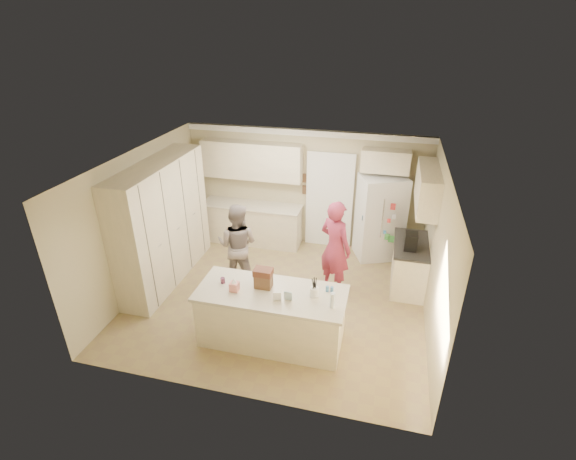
% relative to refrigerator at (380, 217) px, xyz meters
% --- Properties ---
extents(floor, '(5.20, 4.60, 0.02)m').
position_rel_refrigerator_xyz_m(floor, '(-1.66, -2.05, -0.91)').
color(floor, olive).
rests_on(floor, ground).
extents(ceiling, '(5.20, 4.60, 0.02)m').
position_rel_refrigerator_xyz_m(ceiling, '(-1.66, -2.05, 1.71)').
color(ceiling, white).
rests_on(ceiling, wall_back).
extents(wall_back, '(5.20, 0.02, 2.60)m').
position_rel_refrigerator_xyz_m(wall_back, '(-1.66, 0.26, 0.40)').
color(wall_back, '#C2B68C').
rests_on(wall_back, ground).
extents(wall_front, '(5.20, 0.02, 2.60)m').
position_rel_refrigerator_xyz_m(wall_front, '(-1.66, -4.36, 0.40)').
color(wall_front, '#C2B68C').
rests_on(wall_front, ground).
extents(wall_left, '(0.02, 4.60, 2.60)m').
position_rel_refrigerator_xyz_m(wall_left, '(-4.27, -2.05, 0.40)').
color(wall_left, '#C2B68C').
rests_on(wall_left, ground).
extents(wall_right, '(0.02, 4.60, 2.60)m').
position_rel_refrigerator_xyz_m(wall_right, '(0.95, -2.05, 0.40)').
color(wall_right, '#C2B68C').
rests_on(wall_right, ground).
extents(crown_back, '(5.20, 0.08, 0.12)m').
position_rel_refrigerator_xyz_m(crown_back, '(-1.66, 0.21, 1.63)').
color(crown_back, white).
rests_on(crown_back, wall_back).
extents(pantry_bank, '(0.60, 2.60, 2.35)m').
position_rel_refrigerator_xyz_m(pantry_bank, '(-3.96, -1.85, 0.28)').
color(pantry_bank, beige).
rests_on(pantry_bank, floor).
extents(back_base_cab, '(2.20, 0.60, 0.88)m').
position_rel_refrigerator_xyz_m(back_base_cab, '(-2.81, -0.05, -0.46)').
color(back_base_cab, beige).
rests_on(back_base_cab, floor).
extents(back_countertop, '(2.24, 0.63, 0.04)m').
position_rel_refrigerator_xyz_m(back_countertop, '(-2.81, -0.06, 0.00)').
color(back_countertop, beige).
rests_on(back_countertop, back_base_cab).
extents(back_upper_cab, '(2.20, 0.35, 0.80)m').
position_rel_refrigerator_xyz_m(back_upper_cab, '(-2.81, 0.07, 1.00)').
color(back_upper_cab, beige).
rests_on(back_upper_cab, wall_back).
extents(doorway_opening, '(0.90, 0.06, 2.10)m').
position_rel_refrigerator_xyz_m(doorway_opening, '(-1.11, 0.23, 0.15)').
color(doorway_opening, black).
rests_on(doorway_opening, floor).
extents(doorway_casing, '(1.02, 0.03, 2.22)m').
position_rel_refrigerator_xyz_m(doorway_casing, '(-1.11, 0.19, 0.15)').
color(doorway_casing, white).
rests_on(doorway_casing, floor).
extents(wall_frame_upper, '(0.15, 0.02, 0.20)m').
position_rel_refrigerator_xyz_m(wall_frame_upper, '(-1.64, 0.22, 0.65)').
color(wall_frame_upper, brown).
rests_on(wall_frame_upper, wall_back).
extents(wall_frame_lower, '(0.15, 0.02, 0.20)m').
position_rel_refrigerator_xyz_m(wall_frame_lower, '(-1.64, 0.22, 0.38)').
color(wall_frame_lower, brown).
rests_on(wall_frame_lower, wall_back).
extents(refrigerator, '(1.10, 0.99, 1.80)m').
position_rel_refrigerator_xyz_m(refrigerator, '(0.00, 0.00, 0.00)').
color(refrigerator, white).
rests_on(refrigerator, floor).
extents(fridge_seam, '(0.02, 0.02, 1.78)m').
position_rel_refrigerator_xyz_m(fridge_seam, '(0.00, -0.35, 0.00)').
color(fridge_seam, gray).
rests_on(fridge_seam, refrigerator).
extents(fridge_dispenser, '(0.22, 0.03, 0.35)m').
position_rel_refrigerator_xyz_m(fridge_dispenser, '(-0.22, -0.37, 0.25)').
color(fridge_dispenser, black).
rests_on(fridge_dispenser, refrigerator).
extents(fridge_handle_l, '(0.02, 0.02, 0.85)m').
position_rel_refrigerator_xyz_m(fridge_handle_l, '(-0.05, -0.37, 0.15)').
color(fridge_handle_l, silver).
rests_on(fridge_handle_l, refrigerator).
extents(fridge_handle_r, '(0.02, 0.02, 0.85)m').
position_rel_refrigerator_xyz_m(fridge_handle_r, '(0.05, -0.37, 0.15)').
color(fridge_handle_r, silver).
rests_on(fridge_handle_r, refrigerator).
extents(over_fridge_cab, '(0.95, 0.35, 0.45)m').
position_rel_refrigerator_xyz_m(over_fridge_cab, '(-0.01, 0.07, 1.20)').
color(over_fridge_cab, beige).
rests_on(over_fridge_cab, wall_back).
extents(right_base_cab, '(0.60, 1.20, 0.88)m').
position_rel_refrigerator_xyz_m(right_base_cab, '(0.64, -1.05, -0.46)').
color(right_base_cab, beige).
rests_on(right_base_cab, floor).
extents(right_countertop, '(0.63, 1.24, 0.04)m').
position_rel_refrigerator_xyz_m(right_countertop, '(0.63, -1.05, 0.00)').
color(right_countertop, '#2D2B28').
rests_on(right_countertop, right_base_cab).
extents(right_upper_cab, '(0.35, 1.50, 0.70)m').
position_rel_refrigerator_xyz_m(right_upper_cab, '(0.76, -0.85, 1.05)').
color(right_upper_cab, beige).
rests_on(right_upper_cab, wall_right).
extents(coffee_maker, '(0.22, 0.28, 0.30)m').
position_rel_refrigerator_xyz_m(coffee_maker, '(0.59, -1.25, 0.17)').
color(coffee_maker, black).
rests_on(coffee_maker, right_countertop).
extents(island_base, '(2.20, 0.90, 0.88)m').
position_rel_refrigerator_xyz_m(island_base, '(-1.46, -3.15, -0.46)').
color(island_base, beige).
rests_on(island_base, floor).
extents(island_top, '(2.28, 0.96, 0.05)m').
position_rel_refrigerator_xyz_m(island_top, '(-1.46, -3.15, 0.00)').
color(island_top, beige).
rests_on(island_top, island_base).
extents(utensil_crock, '(0.13, 0.13, 0.15)m').
position_rel_refrigerator_xyz_m(utensil_crock, '(-0.81, -3.10, 0.10)').
color(utensil_crock, white).
rests_on(utensil_crock, island_top).
extents(tissue_box, '(0.13, 0.13, 0.14)m').
position_rel_refrigerator_xyz_m(tissue_box, '(-2.01, -3.25, 0.10)').
color(tissue_box, '#E9857C').
rests_on(tissue_box, island_top).
extents(tissue_plume, '(0.08, 0.08, 0.08)m').
position_rel_refrigerator_xyz_m(tissue_plume, '(-2.01, -3.25, 0.20)').
color(tissue_plume, white).
rests_on(tissue_plume, tissue_box).
extents(dollhouse_body, '(0.26, 0.18, 0.22)m').
position_rel_refrigerator_xyz_m(dollhouse_body, '(-1.61, -3.05, 0.14)').
color(dollhouse_body, brown).
rests_on(dollhouse_body, island_top).
extents(dollhouse_roof, '(0.28, 0.20, 0.10)m').
position_rel_refrigerator_xyz_m(dollhouse_roof, '(-1.61, -3.05, 0.30)').
color(dollhouse_roof, '#592D1E').
rests_on(dollhouse_roof, dollhouse_body).
extents(jam_jar, '(0.07, 0.07, 0.09)m').
position_rel_refrigerator_xyz_m(jam_jar, '(-2.26, -3.10, 0.07)').
color(jam_jar, '#59263F').
rests_on(jam_jar, island_top).
extents(greeting_card_a, '(0.12, 0.06, 0.16)m').
position_rel_refrigerator_xyz_m(greeting_card_a, '(-1.31, -3.35, 0.11)').
color(greeting_card_a, white).
rests_on(greeting_card_a, island_top).
extents(greeting_card_b, '(0.12, 0.05, 0.16)m').
position_rel_refrigerator_xyz_m(greeting_card_b, '(-1.16, -3.30, 0.11)').
color(greeting_card_b, silver).
rests_on(greeting_card_b, island_top).
extents(water_bottle, '(0.07, 0.07, 0.24)m').
position_rel_refrigerator_xyz_m(water_bottle, '(-0.51, -3.30, 0.14)').
color(water_bottle, silver).
rests_on(water_bottle, island_top).
extents(shaker_salt, '(0.05, 0.05, 0.09)m').
position_rel_refrigerator_xyz_m(shaker_salt, '(-0.64, -2.93, 0.07)').
color(shaker_salt, teal).
rests_on(shaker_salt, island_top).
extents(shaker_pepper, '(0.05, 0.05, 0.09)m').
position_rel_refrigerator_xyz_m(shaker_pepper, '(-0.57, -2.93, 0.07)').
color(shaker_pepper, teal).
rests_on(shaker_pepper, island_top).
extents(teen_boy, '(0.80, 0.62, 1.64)m').
position_rel_refrigerator_xyz_m(teen_boy, '(-2.54, -1.70, -0.08)').
color(teen_boy, gray).
rests_on(teen_boy, floor).
extents(teen_girl, '(0.79, 0.72, 1.82)m').
position_rel_refrigerator_xyz_m(teen_girl, '(-0.72, -1.52, 0.01)').
color(teen_girl, '#A2303A').
rests_on(teen_girl, floor).
extents(fridge_magnets, '(0.76, 0.02, 1.44)m').
position_rel_refrigerator_xyz_m(fridge_magnets, '(0.00, -0.36, 0.00)').
color(fridge_magnets, tan).
rests_on(fridge_magnets, refrigerator).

